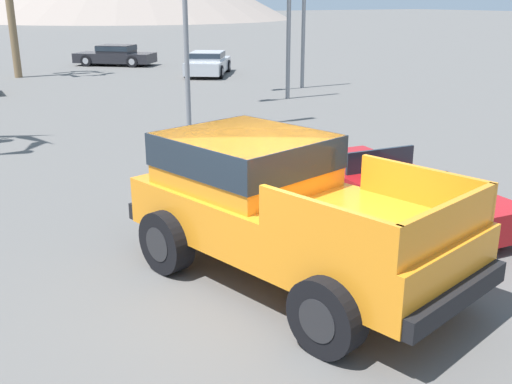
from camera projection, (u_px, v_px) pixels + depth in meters
name	position (u px, v px, depth m)	size (l,w,h in m)	color
ground_plane	(264.00, 279.00, 8.22)	(320.00, 320.00, 0.00)	#5B5956
orange_pickup_truck	(278.00, 201.00, 8.07)	(3.27, 5.22, 1.89)	orange
red_convertible_car	(396.00, 191.00, 10.55)	(2.16, 4.63, 1.08)	#B21419
parked_car_silver	(208.00, 63.00, 29.95)	(3.91, 4.54, 1.16)	#B7BABF
parked_car_dark	(115.00, 55.00, 34.21)	(4.49, 4.24, 1.15)	#232328
traffic_light_crosswalk	(257.00, 3.00, 21.31)	(3.40, 0.38, 5.03)	slate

